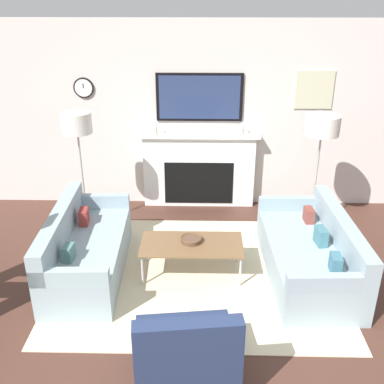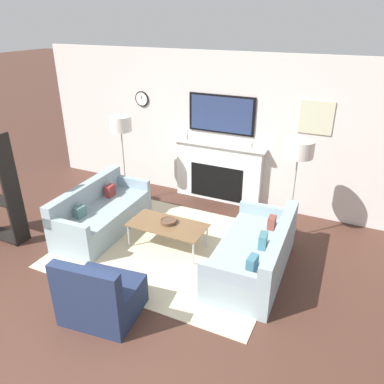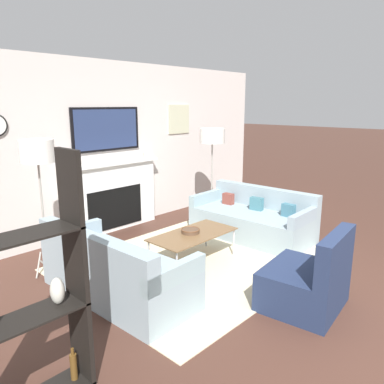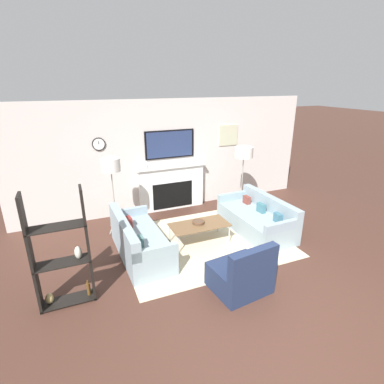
{
  "view_description": "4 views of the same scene",
  "coord_description": "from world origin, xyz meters",
  "views": [
    {
      "loc": [
        0.03,
        -1.93,
        3.05
      ],
      "look_at": [
        -0.07,
        2.64,
        0.98
      ],
      "focal_mm": 42.0,
      "sensor_mm": 36.0,
      "label": 1
    },
    {
      "loc": [
        2.33,
        -1.73,
        3.24
      ],
      "look_at": [
        0.28,
        2.61,
        0.96
      ],
      "focal_mm": 35.0,
      "sensor_mm": 36.0,
      "label": 2
    },
    {
      "loc": [
        -3.42,
        -0.64,
        2.03
      ],
      "look_at": [
        0.2,
        2.76,
        0.86
      ],
      "focal_mm": 35.0,
      "sensor_mm": 36.0,
      "label": 3
    },
    {
      "loc": [
        -2.27,
        -2.39,
        3.06
      ],
      "look_at": [
        -0.12,
        2.74,
        1.01
      ],
      "focal_mm": 28.0,
      "sensor_mm": 36.0,
      "label": 4
    }
  ],
  "objects": [
    {
      "name": "fireplace_wall",
      "position": [
        0.0,
        4.45,
        1.22
      ],
      "size": [
        7.46,
        0.28,
        2.7
      ],
      "color": "silver",
      "rests_on": "ground_plane"
    },
    {
      "name": "area_rug",
      "position": [
        0.0,
        2.48,
        0.01
      ],
      "size": [
        3.21,
        2.58,
        0.01
      ],
      "color": "beige",
      "rests_on": "ground_plane"
    },
    {
      "name": "armchair",
      "position": [
        -0.08,
        0.88,
        0.28
      ],
      "size": [
        0.9,
        0.82,
        0.84
      ],
      "color": "#1F2B4A",
      "rests_on": "ground_plane"
    },
    {
      "name": "decorative_bowl",
      "position": [
        -0.07,
        2.53,
        0.43
      ],
      "size": [
        0.25,
        0.25,
        0.06
      ],
      "color": "brown",
      "rests_on": "coffee_table"
    },
    {
      "name": "floor_lamp_left",
      "position": [
        -1.54,
        3.54,
        1.49
      ],
      "size": [
        0.38,
        0.38,
        1.65
      ],
      "color": "#9E998E",
      "rests_on": "ground_plane"
    },
    {
      "name": "couch_left",
      "position": [
        -1.3,
        2.48,
        0.28
      ],
      "size": [
        0.83,
        1.83,
        0.78
      ],
      "color": "#8DA0A9",
      "rests_on": "ground_plane"
    },
    {
      "name": "couch_right",
      "position": [
        1.3,
        2.48,
        0.27
      ],
      "size": [
        0.93,
        1.86,
        0.74
      ],
      "color": "#8DA0A9",
      "rests_on": "ground_plane"
    },
    {
      "name": "floor_lamp_right",
      "position": [
        1.54,
        3.54,
        1.48
      ],
      "size": [
        0.44,
        0.44,
        1.64
      ],
      "color": "#9E998E",
      "rests_on": "ground_plane"
    },
    {
      "name": "coffee_table",
      "position": [
        -0.07,
        2.49,
        0.38
      ],
      "size": [
        1.17,
        0.58,
        0.4
      ],
      "color": "brown",
      "rests_on": "ground_plane"
    }
  ]
}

